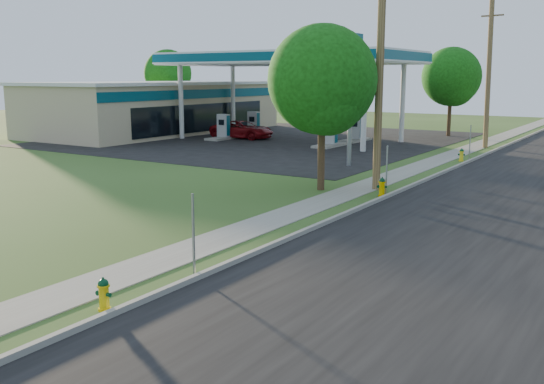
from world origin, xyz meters
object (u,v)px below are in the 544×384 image
object	(u,v)px
hydrant_near	(104,294)
hydrant_mid	(382,187)
fuel_pump_ne	(330,136)
price_pylon	(351,61)
utility_pole_far	(489,74)
car_red	(242,130)
utility_pole_mid	(380,69)
fuel_pump_nw	(224,130)
hydrant_far	(461,155)
tree_verge	(324,84)
fuel_pump_sw	(254,126)
fuel_pump_se	(356,132)
tree_back	(168,75)
tree_lot	(452,79)

from	to	relation	value
hydrant_near	hydrant_mid	distance (m)	14.17
fuel_pump_ne	price_pylon	size ratio (longest dim) A/B	0.47
utility_pole_far	car_red	xyz separation A→B (m)	(-17.09, -3.74, -4.12)
utility_pole_mid	fuel_pump_nw	bearing A→B (deg)	144.01
utility_pole_far	hydrant_far	bearing A→B (deg)	-85.57
tree_verge	fuel_pump_sw	bearing A→B (deg)	131.18
utility_pole_far	fuel_pump_ne	bearing A→B (deg)	-150.67
fuel_pump_se	hydrant_far	distance (m)	11.42
tree_back	fuel_pump_se	bearing A→B (deg)	-17.04
utility_pole_far	fuel_pump_sw	size ratio (longest dim) A/B	2.97
tree_verge	tree_lot	xyz separation A→B (m)	(-2.49, 26.05, 0.12)
hydrant_mid	fuel_pump_se	bearing A→B (deg)	117.93
fuel_pump_sw	tree_verge	xyz separation A→B (m)	(16.07, -18.37, 3.64)
price_pylon	tree_verge	world-z (taller)	price_pylon
fuel_pump_sw	hydrant_mid	world-z (taller)	fuel_pump_sw
fuel_pump_sw	tree_verge	size ratio (longest dim) A/B	0.47
fuel_pump_nw	hydrant_far	distance (m)	18.62
utility_pole_far	tree_back	bearing A→B (deg)	168.88
fuel_pump_ne	hydrant_far	distance (m)	9.77
utility_pole_mid	hydrant_far	size ratio (longest dim) A/B	13.22
fuel_pump_se	hydrant_near	size ratio (longest dim) A/B	4.57
fuel_pump_ne	tree_back	xyz separation A→B (m)	(-25.05, 11.68, 4.08)
fuel_pump_nw	car_red	xyz separation A→B (m)	(0.81, 1.26, -0.04)
utility_pole_far	hydrant_near	size ratio (longest dim) A/B	13.58
utility_pole_far	fuel_pump_se	distance (m)	9.84
fuel_pump_sw	fuel_pump_nw	bearing A→B (deg)	-90.00
price_pylon	utility_pole_far	bearing A→B (deg)	72.67
hydrant_mid	hydrant_near	bearing A→B (deg)	-90.35
utility_pole_far	fuel_pump_se	bearing A→B (deg)	-173.59
utility_pole_mid	hydrant_far	distance (m)	11.59
fuel_pump_se	tree_lot	world-z (taller)	tree_lot
car_red	fuel_pump_ne	bearing A→B (deg)	-104.72
tree_back	fuel_pump_sw	bearing A→B (deg)	-25.56
fuel_pump_ne	fuel_pump_nw	bearing A→B (deg)	180.00
fuel_pump_nw	fuel_pump_sw	bearing A→B (deg)	90.00
fuel_pump_se	hydrant_far	size ratio (longest dim) A/B	4.32
tree_back	hydrant_mid	world-z (taller)	tree_back
fuel_pump_sw	tree_lot	size ratio (longest dim) A/B	0.46
tree_lot	hydrant_near	xyz separation A→B (m)	(5.03, -40.13, -4.14)
utility_pole_mid	price_pylon	bearing A→B (deg)	125.34
tree_verge	tree_lot	bearing A→B (deg)	95.46
utility_pole_mid	fuel_pump_nw	world-z (taller)	utility_pole_mid
utility_pole_mid	tree_back	size ratio (longest dim) A/B	1.31
utility_pole_far	fuel_pump_ne	world-z (taller)	utility_pole_far
utility_pole_mid	utility_pole_far	bearing A→B (deg)	90.00
price_pylon	tree_lot	world-z (taller)	tree_lot
tree_lot	tree_back	xyz separation A→B (m)	(-29.63, -0.00, 0.32)
price_pylon	fuel_pump_nw	bearing A→B (deg)	151.82
fuel_pump_se	tree_back	size ratio (longest dim) A/B	0.43
utility_pole_mid	car_red	bearing A→B (deg)	140.16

